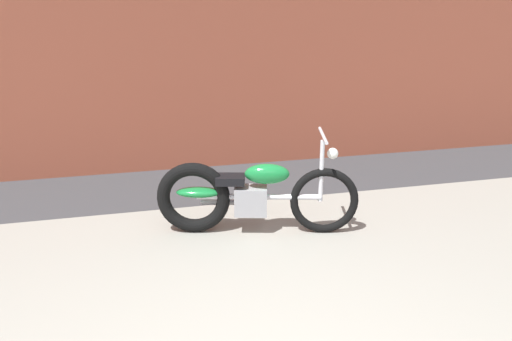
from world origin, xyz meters
TOP-DOWN VIEW (x-y plane):
  - sidewalk_slab at (0.00, 1.75)m, footprint 36.00×3.50m
  - motorcycle_green at (0.40, 2.72)m, footprint 1.97×0.76m

SIDE VIEW (x-z plane):
  - sidewalk_slab at x=0.00m, z-range 0.00..0.01m
  - motorcycle_green at x=0.40m, z-range -0.12..0.91m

